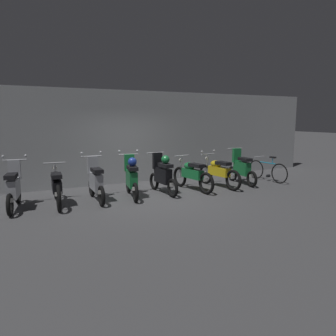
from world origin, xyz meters
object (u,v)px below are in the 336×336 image
at_px(motorbike_slot_0, 14,188).
at_px(motorbike_slot_5, 192,174).
at_px(motorbike_slot_7, 241,168).
at_px(motorbike_slot_1, 57,186).
at_px(motorbike_slot_2, 96,181).
at_px(motorbike_slot_6, 218,172).
at_px(motorbike_slot_3, 131,177).
at_px(bicycle, 267,171).
at_px(motorbike_slot_4, 163,174).

relative_size(motorbike_slot_0, motorbike_slot_5, 0.86).
relative_size(motorbike_slot_5, motorbike_slot_7, 1.16).
distance_m(motorbike_slot_0, motorbike_slot_1, 0.99).
distance_m(motorbike_slot_2, motorbike_slot_5, 2.96).
bearing_deg(motorbike_slot_6, motorbike_slot_0, 178.79).
distance_m(motorbike_slot_3, bicycle, 5.11).
relative_size(motorbike_slot_0, motorbike_slot_6, 0.86).
bearing_deg(motorbike_slot_1, motorbike_slot_6, -0.87).
bearing_deg(motorbike_slot_6, motorbike_slot_3, -179.63).
bearing_deg(motorbike_slot_2, motorbike_slot_7, 0.65).
height_order(motorbike_slot_1, bicycle, motorbike_slot_1).
bearing_deg(bicycle, motorbike_slot_5, -178.98).
height_order(motorbike_slot_7, bicycle, motorbike_slot_7).
height_order(motorbike_slot_0, motorbike_slot_2, same).
height_order(motorbike_slot_3, motorbike_slot_5, motorbike_slot_3).
bearing_deg(motorbike_slot_5, motorbike_slot_2, 179.39).
xyz_separation_m(motorbike_slot_0, motorbike_slot_5, (4.93, -0.13, -0.04)).
distance_m(motorbike_slot_1, motorbike_slot_3, 1.98).
bearing_deg(motorbike_slot_1, motorbike_slot_0, 177.08).
distance_m(motorbike_slot_0, motorbike_slot_5, 4.94).
relative_size(motorbike_slot_4, bicycle, 0.97).
distance_m(motorbike_slot_4, motorbike_slot_6, 1.98).
height_order(motorbike_slot_0, motorbike_slot_6, motorbike_slot_0).
relative_size(motorbike_slot_5, motorbike_slot_6, 1.00).
bearing_deg(motorbike_slot_4, motorbike_slot_2, 179.92).
height_order(motorbike_slot_4, motorbike_slot_5, motorbike_slot_4).
bearing_deg(motorbike_slot_5, motorbike_slot_0, 178.50).
distance_m(motorbike_slot_2, motorbike_slot_7, 4.95).
relative_size(motorbike_slot_4, motorbike_slot_6, 0.86).
xyz_separation_m(motorbike_slot_2, motorbike_slot_5, (2.96, -0.03, -0.04)).
bearing_deg(motorbike_slot_3, motorbike_slot_0, 177.21).
bearing_deg(motorbike_slot_6, motorbike_slot_4, 179.29).
xyz_separation_m(motorbike_slot_2, motorbike_slot_4, (1.98, -0.00, 0.04)).
distance_m(motorbike_slot_6, motorbike_slot_7, 1.00).
xyz_separation_m(motorbike_slot_3, motorbike_slot_4, (0.98, 0.04, -0.00)).
relative_size(motorbike_slot_1, bicycle, 1.13).
distance_m(motorbike_slot_0, motorbike_slot_3, 2.97).
xyz_separation_m(motorbike_slot_0, bicycle, (8.07, -0.07, -0.17)).
relative_size(motorbike_slot_0, motorbike_slot_4, 0.99).
bearing_deg(motorbike_slot_5, bicycle, 1.02).
relative_size(motorbike_slot_1, motorbike_slot_5, 1.00).
distance_m(motorbike_slot_1, motorbike_slot_6, 4.94).
relative_size(motorbike_slot_3, motorbike_slot_6, 0.86).
distance_m(motorbike_slot_0, motorbike_slot_2, 1.97).
xyz_separation_m(motorbike_slot_3, motorbike_slot_6, (2.96, 0.02, -0.08)).
relative_size(motorbike_slot_0, motorbike_slot_3, 1.00).
bearing_deg(motorbike_slot_0, motorbike_slot_3, -2.79).
bearing_deg(motorbike_slot_7, motorbike_slot_6, -175.22).
relative_size(motorbike_slot_0, motorbike_slot_2, 0.99).
bearing_deg(motorbike_slot_2, bicycle, 0.23).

